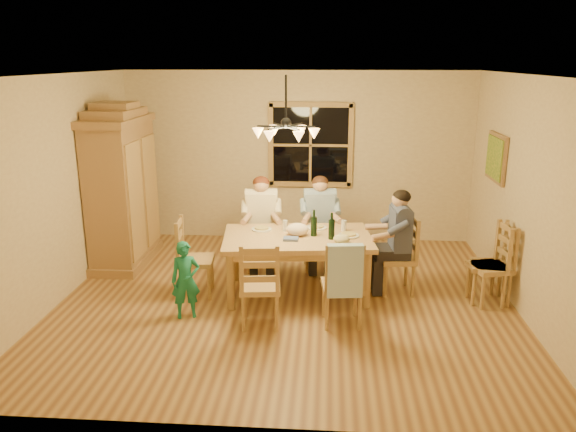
# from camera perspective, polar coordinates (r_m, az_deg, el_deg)

# --- Properties ---
(floor) EXTENTS (5.50, 5.50, 0.00)m
(floor) POSITION_cam_1_polar(r_m,az_deg,el_deg) (7.01, -0.19, -8.49)
(floor) COLOR brown
(floor) RESTS_ON ground
(ceiling) EXTENTS (5.50, 5.00, 0.02)m
(ceiling) POSITION_cam_1_polar(r_m,az_deg,el_deg) (6.39, -0.21, 14.16)
(ceiling) COLOR white
(ceiling) RESTS_ON wall_back
(wall_back) EXTENTS (5.50, 0.02, 2.70)m
(wall_back) POSITION_cam_1_polar(r_m,az_deg,el_deg) (9.01, 1.02, 6.00)
(wall_back) COLOR beige
(wall_back) RESTS_ON floor
(wall_left) EXTENTS (0.02, 5.00, 2.70)m
(wall_left) POSITION_cam_1_polar(r_m,az_deg,el_deg) (7.31, -22.26, 2.50)
(wall_left) COLOR beige
(wall_left) RESTS_ON floor
(wall_right) EXTENTS (0.02, 5.00, 2.70)m
(wall_right) POSITION_cam_1_polar(r_m,az_deg,el_deg) (6.93, 23.12, 1.74)
(wall_right) COLOR beige
(wall_right) RESTS_ON floor
(window) EXTENTS (1.30, 0.06, 1.30)m
(window) POSITION_cam_1_polar(r_m,az_deg,el_deg) (8.94, 2.30, 7.21)
(window) COLOR black
(window) RESTS_ON wall_back
(painting) EXTENTS (0.06, 0.78, 0.64)m
(painting) POSITION_cam_1_polar(r_m,az_deg,el_deg) (7.99, 20.38, 5.58)
(painting) COLOR olive
(painting) RESTS_ON wall_right
(chandelier) EXTENTS (0.77, 0.68, 0.71)m
(chandelier) POSITION_cam_1_polar(r_m,az_deg,el_deg) (6.44, -0.21, 8.62)
(chandelier) COLOR black
(chandelier) RESTS_ON ceiling
(armoire) EXTENTS (0.66, 1.40, 2.30)m
(armoire) POSITION_cam_1_polar(r_m,az_deg,el_deg) (8.30, -16.47, 2.44)
(armoire) COLOR olive
(armoire) RESTS_ON floor
(dining_table) EXTENTS (1.92, 1.29, 0.76)m
(dining_table) POSITION_cam_1_polar(r_m,az_deg,el_deg) (6.96, 0.95, -2.83)
(dining_table) COLOR tan
(dining_table) RESTS_ON floor
(chair_far_left) EXTENTS (0.48, 0.46, 0.99)m
(chair_far_left) POSITION_cam_1_polar(r_m,az_deg,el_deg) (7.88, -2.67, -3.33)
(chair_far_left) COLOR tan
(chair_far_left) RESTS_ON floor
(chair_far_right) EXTENTS (0.48, 0.46, 0.99)m
(chair_far_right) POSITION_cam_1_polar(r_m,az_deg,el_deg) (7.91, 3.18, -3.27)
(chair_far_right) COLOR tan
(chair_far_right) RESTS_ON floor
(chair_near_left) EXTENTS (0.48, 0.46, 0.99)m
(chair_near_left) POSITION_cam_1_polar(r_m,az_deg,el_deg) (6.29, -2.84, -8.44)
(chair_near_left) COLOR tan
(chair_near_left) RESTS_ON floor
(chair_near_right) EXTENTS (0.48, 0.46, 0.99)m
(chair_near_right) POSITION_cam_1_polar(r_m,az_deg,el_deg) (6.34, 5.47, -8.30)
(chair_near_right) COLOR tan
(chair_near_right) RESTS_ON floor
(chair_end_left) EXTENTS (0.46, 0.48, 0.99)m
(chair_end_left) POSITION_cam_1_polar(r_m,az_deg,el_deg) (7.13, -9.26, -5.62)
(chair_end_left) COLOR tan
(chair_end_left) RESTS_ON floor
(chair_end_right) EXTENTS (0.46, 0.48, 0.99)m
(chair_end_right) POSITION_cam_1_polar(r_m,az_deg,el_deg) (7.25, 10.96, -5.34)
(chair_end_right) COLOR tan
(chair_end_right) RESTS_ON floor
(adult_woman) EXTENTS (0.42, 0.46, 0.87)m
(adult_woman) POSITION_cam_1_polar(r_m,az_deg,el_deg) (7.72, -2.72, 0.44)
(adult_woman) COLOR beige
(adult_woman) RESTS_ON floor
(adult_plaid_man) EXTENTS (0.42, 0.46, 0.87)m
(adult_plaid_man) POSITION_cam_1_polar(r_m,az_deg,el_deg) (7.75, 3.24, 0.50)
(adult_plaid_man) COLOR #33548D
(adult_plaid_man) RESTS_ON floor
(adult_slate_man) EXTENTS (0.46, 0.42, 0.87)m
(adult_slate_man) POSITION_cam_1_polar(r_m,az_deg,el_deg) (7.08, 11.19, -1.27)
(adult_slate_man) COLOR #42496B
(adult_slate_man) RESTS_ON floor
(towel) EXTENTS (0.39, 0.14, 0.58)m
(towel) POSITION_cam_1_polar(r_m,az_deg,el_deg) (6.01, 5.80, -5.58)
(towel) COLOR #A9C7E5
(towel) RESTS_ON chair_near_right
(wine_bottle_a) EXTENTS (0.08, 0.08, 0.33)m
(wine_bottle_a) POSITION_cam_1_polar(r_m,az_deg,el_deg) (6.90, 2.65, -0.71)
(wine_bottle_a) COLOR black
(wine_bottle_a) RESTS_ON dining_table
(wine_bottle_b) EXTENTS (0.08, 0.08, 0.33)m
(wine_bottle_b) POSITION_cam_1_polar(r_m,az_deg,el_deg) (6.78, 4.45, -1.02)
(wine_bottle_b) COLOR black
(wine_bottle_b) RESTS_ON dining_table
(plate_woman) EXTENTS (0.26, 0.26, 0.02)m
(plate_woman) POSITION_cam_1_polar(r_m,az_deg,el_deg) (7.17, -2.69, -1.36)
(plate_woman) COLOR white
(plate_woman) RESTS_ON dining_table
(plate_plaid) EXTENTS (0.26, 0.26, 0.02)m
(plate_plaid) POSITION_cam_1_polar(r_m,az_deg,el_deg) (7.24, 2.93, -1.19)
(plate_plaid) COLOR white
(plate_plaid) RESTS_ON dining_table
(plate_slate) EXTENTS (0.26, 0.26, 0.02)m
(plate_slate) POSITION_cam_1_polar(r_m,az_deg,el_deg) (6.95, 6.17, -1.99)
(plate_slate) COLOR white
(plate_slate) RESTS_ON dining_table
(wine_glass_a) EXTENTS (0.06, 0.06, 0.14)m
(wine_glass_a) POSITION_cam_1_polar(r_m,az_deg,el_deg) (7.11, -0.28, -0.98)
(wine_glass_a) COLOR silver
(wine_glass_a) RESTS_ON dining_table
(wine_glass_b) EXTENTS (0.06, 0.06, 0.14)m
(wine_glass_b) POSITION_cam_1_polar(r_m,az_deg,el_deg) (7.14, 5.69, -0.99)
(wine_glass_b) COLOR silver
(wine_glass_b) RESTS_ON dining_table
(cap) EXTENTS (0.20, 0.20, 0.11)m
(cap) POSITION_cam_1_polar(r_m,az_deg,el_deg) (6.66, 5.47, -2.36)
(cap) COLOR tan
(cap) RESTS_ON dining_table
(napkin) EXTENTS (0.19, 0.16, 0.03)m
(napkin) POSITION_cam_1_polar(r_m,az_deg,el_deg) (6.77, 0.29, -2.33)
(napkin) COLOR #505F94
(napkin) RESTS_ON dining_table
(cloth_bundle) EXTENTS (0.28, 0.22, 0.15)m
(cloth_bundle) POSITION_cam_1_polar(r_m,az_deg,el_deg) (6.93, 0.96, -1.37)
(cloth_bundle) COLOR beige
(cloth_bundle) RESTS_ON dining_table
(child) EXTENTS (0.38, 0.31, 0.90)m
(child) POSITION_cam_1_polar(r_m,az_deg,el_deg) (6.51, -10.36, -6.41)
(child) COLOR #1B7D64
(child) RESTS_ON floor
(chair_spare_front) EXTENTS (0.52, 0.54, 0.99)m
(chair_spare_front) POSITION_cam_1_polar(r_m,az_deg,el_deg) (7.24, 19.71, -6.05)
(chair_spare_front) COLOR tan
(chair_spare_front) RESTS_ON floor
(chair_spare_back) EXTENTS (0.48, 0.50, 0.99)m
(chair_spare_back) POSITION_cam_1_polar(r_m,az_deg,el_deg) (7.28, 19.61, -5.91)
(chair_spare_back) COLOR tan
(chair_spare_back) RESTS_ON floor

